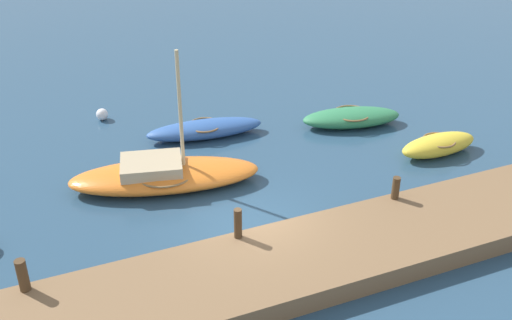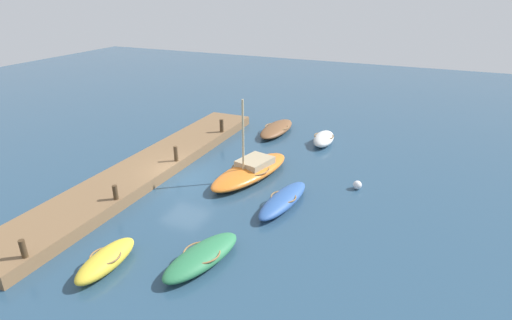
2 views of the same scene
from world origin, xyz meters
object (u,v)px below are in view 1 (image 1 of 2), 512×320
object	(u,v)px
rowboat_blue	(205,129)
marker_buoy	(102,114)
mooring_post_west	(23,275)
rowboat_green	(351,117)
rowboat_yellow	(438,145)
sailboat_orange	(164,174)
mooring_post_mid_west	(238,223)
mooring_post_mid_east	(396,188)

from	to	relation	value
rowboat_blue	marker_buoy	size ratio (longest dim) A/B	9.59
marker_buoy	mooring_post_west	bearing A→B (deg)	-110.38
rowboat_green	rowboat_yellow	size ratio (longest dim) A/B	1.33
rowboat_green	sailboat_orange	bearing A→B (deg)	-155.89
rowboat_green	mooring_post_west	bearing A→B (deg)	-141.72
marker_buoy	rowboat_green	bearing A→B (deg)	-25.81
rowboat_green	rowboat_yellow	distance (m)	3.69
mooring_post_west	mooring_post_mid_west	world-z (taller)	mooring_post_mid_west
rowboat_green	mooring_post_west	xyz separation A→B (m)	(-12.83, -5.97, 0.71)
mooring_post_mid_east	marker_buoy	size ratio (longest dim) A/B	1.53
rowboat_green	mooring_post_west	world-z (taller)	mooring_post_west
rowboat_blue	mooring_post_west	xyz separation A→B (m)	(-7.17, -7.29, 0.74)
rowboat_green	sailboat_orange	distance (m)	8.21
sailboat_orange	mooring_post_west	distance (m)	6.53
rowboat_blue	mooring_post_mid_east	world-z (taller)	mooring_post_mid_east
rowboat_yellow	mooring_post_west	world-z (taller)	mooring_post_west
sailboat_orange	marker_buoy	bearing A→B (deg)	112.30
mooring_post_west	mooring_post_mid_west	size ratio (longest dim) A/B	0.99
rowboat_yellow	mooring_post_mid_west	distance (m)	9.29
rowboat_green	rowboat_blue	xyz separation A→B (m)	(-5.66, 1.32, -0.02)
mooring_post_mid_east	marker_buoy	xyz separation A→B (m)	(-7.01, 10.32, -0.74)
rowboat_green	rowboat_blue	bearing A→B (deg)	-179.82
sailboat_orange	mooring_post_mid_east	bearing A→B (deg)	-22.72
sailboat_orange	rowboat_yellow	size ratio (longest dim) A/B	2.12
rowboat_green	marker_buoy	bearing A→B (deg)	167.52
sailboat_orange	rowboat_yellow	distance (m)	9.94
sailboat_orange	rowboat_yellow	bearing A→B (deg)	3.32
mooring_post_west	mooring_post_mid_east	bearing A→B (deg)	0.00
mooring_post_mid_east	marker_buoy	bearing A→B (deg)	124.20
mooring_post_west	marker_buoy	distance (m)	11.04
rowboat_green	marker_buoy	distance (m)	9.99
mooring_post_west	rowboat_blue	bearing A→B (deg)	45.47
mooring_post_west	marker_buoy	size ratio (longest dim) A/B	1.90
rowboat_green	rowboat_yellow	world-z (taller)	rowboat_yellow
mooring_post_west	marker_buoy	bearing A→B (deg)	69.62
marker_buoy	rowboat_blue	bearing A→B (deg)	-42.24
mooring_post_mid_west	marker_buoy	distance (m)	10.52
rowboat_yellow	mooring_post_west	bearing A→B (deg)	-170.89
sailboat_orange	mooring_post_mid_west	distance (m)	4.57
mooring_post_mid_west	marker_buoy	xyz separation A→B (m)	(-1.85, 10.32, -0.83)
rowboat_green	rowboat_blue	size ratio (longest dim) A/B	0.90
mooring_post_mid_east	rowboat_green	bearing A→B (deg)	71.61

